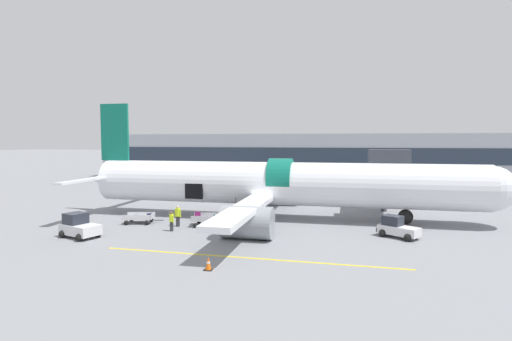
% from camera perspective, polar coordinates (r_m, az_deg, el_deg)
% --- Properties ---
extents(ground_plane, '(500.00, 500.00, 0.00)m').
position_cam_1_polar(ground_plane, '(35.27, 1.23, -7.50)').
color(ground_plane, gray).
extents(apron_marking_line, '(19.37, 0.56, 0.01)m').
position_cam_1_polar(apron_marking_line, '(25.10, -1.14, -12.38)').
color(apron_marking_line, yellow).
rests_on(apron_marking_line, ground_plane).
extents(terminal_strip, '(80.19, 11.88, 8.43)m').
position_cam_1_polar(terminal_strip, '(76.68, 7.51, 2.01)').
color(terminal_strip, '#9EA3AD').
rests_on(terminal_strip, ground_plane).
extents(jet_bridge_stub, '(3.72, 8.30, 6.40)m').
position_cam_1_polar(jet_bridge_stub, '(41.57, 18.05, 0.54)').
color(jet_bridge_stub, '#4C4C51').
rests_on(jet_bridge_stub, ground_plane).
extents(airplane, '(39.35, 30.39, 10.87)m').
position_cam_1_polar(airplane, '(36.83, 2.91, -2.05)').
color(airplane, white).
rests_on(airplane, ground_plane).
extents(baggage_tug_lead, '(3.44, 2.69, 1.79)m').
position_cam_1_polar(baggage_tug_lead, '(32.87, -23.96, -7.38)').
color(baggage_tug_lead, silver).
rests_on(baggage_tug_lead, ground_plane).
extents(baggage_tug_mid, '(3.15, 2.66, 1.59)m').
position_cam_1_polar(baggage_tug_mid, '(31.81, 19.52, -7.81)').
color(baggage_tug_mid, silver).
rests_on(baggage_tug_mid, ground_plane).
extents(baggage_cart_loading, '(3.93, 2.47, 1.12)m').
position_cam_1_polar(baggage_cart_loading, '(34.29, -6.49, -6.97)').
color(baggage_cart_loading, '#B7BABF').
rests_on(baggage_cart_loading, ground_plane).
extents(baggage_cart_queued, '(3.47, 2.28, 0.85)m').
position_cam_1_polar(baggage_cart_queued, '(36.54, -16.22, -6.60)').
color(baggage_cart_queued, silver).
rests_on(baggage_cart_queued, ground_plane).
extents(ground_crew_loader_a, '(0.52, 0.49, 1.58)m').
position_cam_1_polar(ground_crew_loader_a, '(32.70, -11.97, -7.04)').
color(ground_crew_loader_a, '#2D2D33').
rests_on(ground_crew_loader_a, ground_plane).
extents(ground_crew_loader_b, '(0.48, 0.59, 1.70)m').
position_cam_1_polar(ground_crew_loader_b, '(33.64, 0.83, -6.53)').
color(ground_crew_loader_b, '#1E2338').
rests_on(ground_crew_loader_b, ground_plane).
extents(ground_crew_driver, '(0.57, 0.55, 1.76)m').
position_cam_1_polar(ground_crew_driver, '(32.11, -1.18, -6.99)').
color(ground_crew_driver, '#1E2338').
rests_on(ground_crew_driver, ground_plane).
extents(ground_crew_supervisor, '(0.62, 0.49, 1.78)m').
position_cam_1_polar(ground_crew_supervisor, '(34.34, -11.11, -6.31)').
color(ground_crew_supervisor, '#2D2D33').
rests_on(ground_crew_supervisor, ground_plane).
extents(suitcase_on_tarmac_upright, '(0.37, 0.19, 0.69)m').
position_cam_1_polar(suitcase_on_tarmac_upright, '(31.89, -6.09, -8.25)').
color(suitcase_on_tarmac_upright, '#721951').
rests_on(suitcase_on_tarmac_upright, ground_plane).
extents(safety_cone_engine_left, '(0.47, 0.47, 0.77)m').
position_cam_1_polar(safety_cone_engine_left, '(22.98, -6.83, -13.07)').
color(safety_cone_engine_left, black).
rests_on(safety_cone_engine_left, ground_plane).
extents(safety_cone_wingtip, '(0.62, 0.62, 0.66)m').
position_cam_1_polar(safety_cone_wingtip, '(29.43, 1.05, -9.27)').
color(safety_cone_wingtip, black).
rests_on(safety_cone_wingtip, ground_plane).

